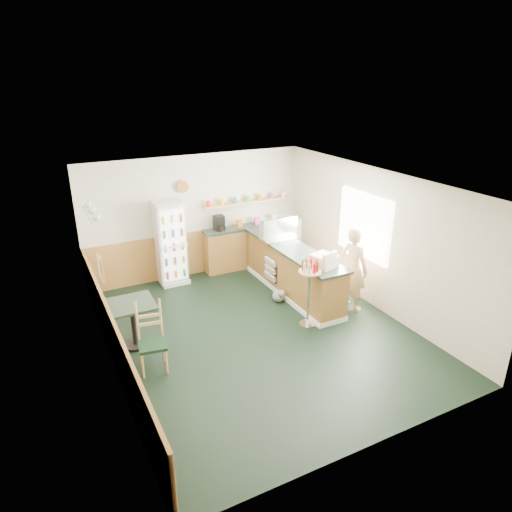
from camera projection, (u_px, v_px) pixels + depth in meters
ground at (259, 332)px, 8.14m from camera, size 6.00×6.00×0.00m
room_envelope at (228, 241)px, 8.07m from camera, size 5.04×6.02×2.72m
service_counter at (293, 273)px, 9.42m from camera, size 0.68×3.01×1.01m
back_counter at (249, 244)px, 10.75m from camera, size 2.24×0.42×1.69m
drinks_fridge at (171, 243)px, 9.76m from camera, size 0.60×0.52×1.82m
display_case at (280, 230)px, 9.58m from camera, size 0.81×0.42×0.46m
cash_register at (324, 261)px, 8.30m from camera, size 0.48×0.49×0.22m
shopkeeper at (354, 268)px, 8.69m from camera, size 0.48×0.61×1.67m
condiment_stand at (309, 283)px, 8.07m from camera, size 0.40×0.40×1.25m
newspaper_rack at (270, 270)px, 9.52m from camera, size 0.09×0.41×0.49m
cafe_table at (133, 316)px, 7.53m from camera, size 0.74×0.74×0.81m
cafe_chair at (150, 334)px, 6.98m from camera, size 0.48×0.48×1.11m
dog_doorstop at (279, 295)px, 9.17m from camera, size 0.25×0.32×0.30m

